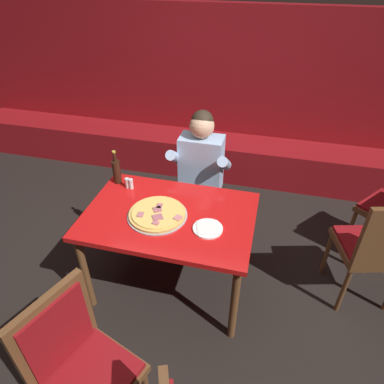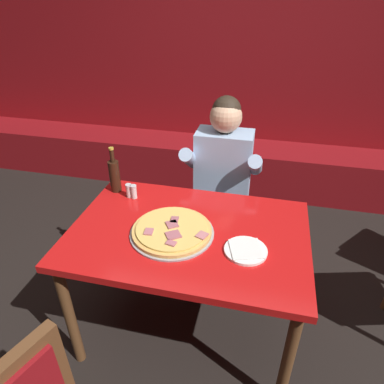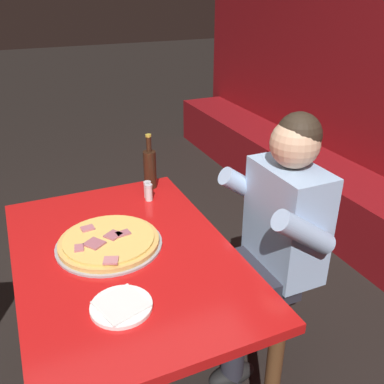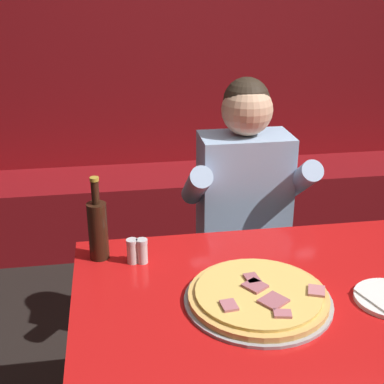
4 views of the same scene
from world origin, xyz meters
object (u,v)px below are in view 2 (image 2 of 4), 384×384
at_px(shaker_parmesan, 134,192).
at_px(shaker_red_pepper_flakes, 129,191).
at_px(pizza, 172,231).
at_px(beer_bottle, 115,175).
at_px(main_dining_table, 188,243).
at_px(plate_white_paper, 246,250).
at_px(diner_seated_blue_shirt, 221,182).

distance_m(shaker_parmesan, shaker_red_pepper_flakes, 0.03).
relative_size(pizza, beer_bottle, 1.50).
relative_size(beer_bottle, shaker_red_pepper_flakes, 3.40).
bearing_deg(pizza, shaker_parmesan, 138.50).
xyz_separation_m(pizza, shaker_red_pepper_flakes, (-0.35, 0.29, 0.02)).
distance_m(main_dining_table, shaker_parmesan, 0.48).
height_order(pizza, shaker_parmesan, shaker_parmesan).
bearing_deg(shaker_parmesan, pizza, -41.50).
height_order(main_dining_table, plate_white_paper, plate_white_paper).
bearing_deg(main_dining_table, beer_bottle, 151.07).
height_order(main_dining_table, shaker_parmesan, shaker_parmesan).
bearing_deg(plate_white_paper, beer_bottle, 154.99).
bearing_deg(pizza, plate_white_paper, -8.16).
bearing_deg(shaker_parmesan, diner_seated_blue_shirt, 40.80).
distance_m(beer_bottle, shaker_parmesan, 0.17).
bearing_deg(shaker_red_pepper_flakes, shaker_parmesan, -7.82).
bearing_deg(diner_seated_blue_shirt, beer_bottle, -150.29).
bearing_deg(diner_seated_blue_shirt, shaker_parmesan, -139.20).
distance_m(plate_white_paper, shaker_parmesan, 0.78).
relative_size(shaker_parmesan, shaker_red_pepper_flakes, 1.00).
distance_m(plate_white_paper, diner_seated_blue_shirt, 0.78).
height_order(pizza, beer_bottle, beer_bottle).
xyz_separation_m(main_dining_table, shaker_red_pepper_flakes, (-0.43, 0.24, 0.13)).
distance_m(beer_bottle, shaker_red_pepper_flakes, 0.14).
xyz_separation_m(pizza, plate_white_paper, (0.39, -0.06, -0.01)).
relative_size(plate_white_paper, beer_bottle, 0.72).
distance_m(pizza, plate_white_paper, 0.39).
bearing_deg(beer_bottle, plate_white_paper, -25.01).
bearing_deg(shaker_parmesan, main_dining_table, -31.21).
relative_size(plate_white_paper, shaker_parmesan, 2.44).
xyz_separation_m(shaker_parmesan, shaker_red_pepper_flakes, (-0.03, 0.00, 0.00)).
bearing_deg(main_dining_table, shaker_red_pepper_flakes, 150.30).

